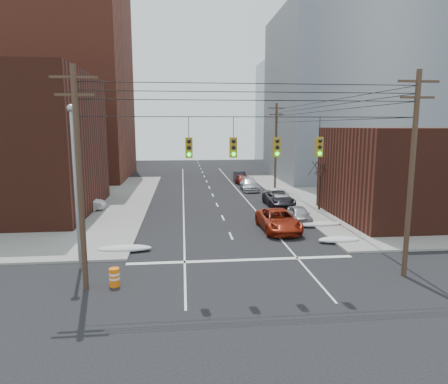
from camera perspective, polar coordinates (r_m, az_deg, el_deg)
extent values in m
plane|color=black|center=(18.99, 5.56, -16.07)|extent=(160.00, 160.00, 0.00)
cube|color=gray|center=(53.98, 28.57, -0.35)|extent=(40.00, 40.00, 0.15)
cube|color=brown|center=(68.28, -24.18, 14.37)|extent=(24.00, 20.00, 30.00)
cube|color=#461E15|center=(93.54, -20.04, 7.54)|extent=(22.00, 18.00, 12.00)
cube|color=gray|center=(66.07, 17.22, 12.78)|extent=(22.00, 20.00, 25.00)
cube|color=gray|center=(91.08, 11.85, 11.02)|extent=(20.00, 18.00, 22.00)
cube|color=#461E15|center=(39.44, 27.19, 2.33)|extent=(16.00, 12.00, 8.00)
cylinder|color=#473323|center=(20.56, -19.90, 1.43)|extent=(0.28, 0.28, 11.00)
cube|color=#473323|center=(20.51, -20.69, 15.11)|extent=(2.20, 0.12, 0.12)
cube|color=#473323|center=(20.44, -20.56, 12.88)|extent=(1.80, 0.12, 0.12)
cylinder|color=#473323|center=(23.30, 25.19, 1.98)|extent=(0.28, 0.28, 11.00)
cube|color=#473323|center=(23.26, 26.05, 14.03)|extent=(2.20, 0.12, 0.12)
cube|color=#473323|center=(23.19, 25.91, 12.06)|extent=(1.80, 0.12, 0.12)
cylinder|color=#473323|center=(52.25, 7.40, 6.43)|extent=(0.28, 0.28, 11.00)
cube|color=#473323|center=(52.23, 7.52, 11.80)|extent=(2.20, 0.12, 0.12)
cube|color=#473323|center=(52.20, 7.50, 10.93)|extent=(1.80, 0.12, 0.12)
cylinder|color=black|center=(20.10, 4.23, 10.66)|extent=(17.00, 0.04, 0.04)
cylinder|color=black|center=(19.78, -5.07, 9.22)|extent=(0.03, 0.03, 1.00)
cube|color=olive|center=(19.81, -5.03, 6.33)|extent=(0.35, 0.30, 1.00)
sphere|color=black|center=(19.62, -5.03, 7.23)|extent=(0.20, 0.20, 0.20)
sphere|color=black|center=(19.64, -5.02, 6.30)|extent=(0.20, 0.20, 0.20)
sphere|color=#0CE526|center=(19.66, -5.01, 5.37)|extent=(0.20, 0.20, 0.20)
cylinder|color=black|center=(19.94, 1.35, 9.25)|extent=(0.03, 0.03, 1.00)
cube|color=olive|center=(19.97, 1.33, 6.38)|extent=(0.35, 0.30, 1.00)
sphere|color=black|center=(19.78, 1.40, 7.28)|extent=(0.20, 0.20, 0.20)
sphere|color=black|center=(19.80, 1.40, 6.36)|extent=(0.20, 0.20, 0.20)
sphere|color=#0CE526|center=(19.82, 1.39, 5.43)|extent=(0.20, 0.20, 0.20)
cylinder|color=black|center=(20.34, 7.59, 9.18)|extent=(0.03, 0.03, 1.00)
cube|color=olive|center=(20.36, 7.52, 6.36)|extent=(0.35, 0.30, 1.00)
sphere|color=black|center=(20.18, 7.66, 7.24)|extent=(0.20, 0.20, 0.20)
sphere|color=black|center=(20.20, 7.64, 6.34)|extent=(0.20, 0.20, 0.20)
sphere|color=#0CE526|center=(20.22, 7.62, 5.43)|extent=(0.20, 0.20, 0.20)
cylinder|color=black|center=(20.96, 13.52, 9.01)|extent=(0.03, 0.03, 1.00)
cube|color=olive|center=(20.98, 13.41, 6.28)|extent=(0.35, 0.30, 1.00)
sphere|color=black|center=(20.81, 13.60, 7.13)|extent=(0.20, 0.20, 0.20)
sphere|color=black|center=(20.82, 13.57, 6.25)|extent=(0.20, 0.20, 0.20)
sphere|color=#0CE526|center=(20.84, 13.53, 5.37)|extent=(0.20, 0.20, 0.20)
cylinder|color=gray|center=(23.83, -20.39, 0.00)|extent=(0.18, 0.18, 9.00)
sphere|color=gray|center=(23.57, -21.04, 11.10)|extent=(0.44, 0.44, 0.44)
cylinder|color=black|center=(39.57, 13.50, -0.16)|extent=(0.20, 0.20, 3.50)
cylinder|color=black|center=(39.51, 14.10, 3.21)|extent=(0.27, 0.82, 1.19)
cylinder|color=black|center=(39.87, 13.66, 3.40)|extent=(1.17, 0.54, 1.38)
cylinder|color=black|center=(39.81, 12.70, 3.48)|extent=(1.44, 1.00, 1.48)
cylinder|color=black|center=(39.19, 13.05, 3.20)|extent=(0.17, 0.84, 1.19)
cylinder|color=black|center=(38.72, 13.21, 3.24)|extent=(0.82, 0.99, 1.40)
cylinder|color=black|center=(38.48, 14.15, 3.22)|extent=(1.74, 0.21, 1.43)
cylinder|color=black|center=(39.17, 14.20, 3.15)|extent=(0.48, 0.73, 1.20)
ellipsoid|color=silver|center=(27.25, -13.99, -7.82)|extent=(3.50, 1.08, 0.42)
ellipsoid|color=silver|center=(29.55, 16.10, -6.56)|extent=(3.00, 1.08, 0.42)
ellipsoid|color=silver|center=(33.61, 13.24, -4.51)|extent=(4.00, 1.08, 0.42)
imported|color=maroon|center=(31.74, 7.77, -4.03)|extent=(2.86, 5.98, 1.65)
imported|color=#ACACB1|center=(34.90, 10.73, -3.14)|extent=(1.72, 3.99, 1.34)
imported|color=silver|center=(42.03, 7.80, -0.78)|extent=(2.23, 4.89, 1.55)
imported|color=black|center=(41.38, 7.82, -0.94)|extent=(2.60, 5.59, 1.55)
imported|color=#BBBCC1|center=(51.05, 3.66, 1.07)|extent=(2.28, 5.28, 1.51)
imported|color=maroon|center=(56.42, 2.58, 1.78)|extent=(2.00, 4.03, 1.32)
imported|color=black|center=(58.63, 2.25, 2.18)|extent=(1.80, 4.75, 1.55)
imported|color=silver|center=(40.64, -19.60, -1.50)|extent=(4.26, 1.61, 1.39)
imported|color=#ADAEB2|center=(41.85, -20.46, -1.22)|extent=(5.45, 3.23, 1.42)
imported|color=black|center=(44.36, -23.20, -0.91)|extent=(4.59, 2.31, 1.28)
imported|color=#AFAFB4|center=(49.62, -21.81, 0.22)|extent=(4.07, 2.34, 1.30)
cylinder|color=orange|center=(21.69, -15.38, -11.66)|extent=(0.54, 0.54, 0.96)
cylinder|color=white|center=(21.63, -15.41, -11.19)|extent=(0.55, 0.55, 0.11)
cylinder|color=white|center=(21.71, -15.38, -11.78)|extent=(0.55, 0.55, 0.11)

